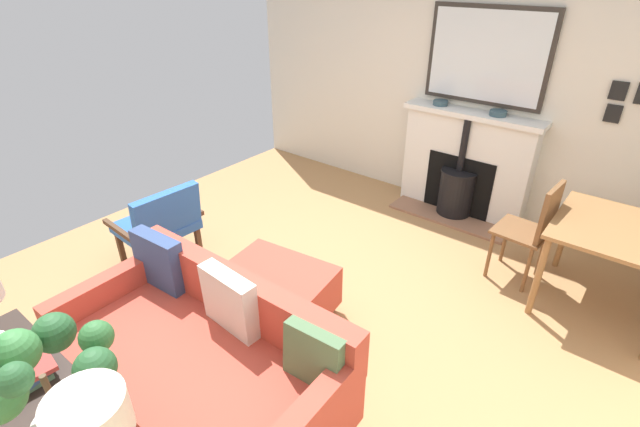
% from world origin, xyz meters
% --- Properties ---
extents(ground_plane, '(5.05, 5.26, 0.01)m').
position_xyz_m(ground_plane, '(0.00, 0.00, -0.00)').
color(ground_plane, '#A87A4C').
extents(wall_left, '(0.12, 5.26, 2.62)m').
position_xyz_m(wall_left, '(-2.52, 0.00, 1.31)').
color(wall_left, beige).
rests_on(wall_left, ground).
extents(fireplace, '(0.55, 1.41, 1.12)m').
position_xyz_m(fireplace, '(-2.31, 0.30, 0.50)').
color(fireplace, '#93664C').
rests_on(fireplace, ground).
extents(mirror_over_mantel, '(0.04, 1.17, 0.91)m').
position_xyz_m(mirror_over_mantel, '(-2.43, 0.30, 1.63)').
color(mirror_over_mantel, '#2D2823').
extents(mantel_bowl_near, '(0.15, 0.15, 0.05)m').
position_xyz_m(mantel_bowl_near, '(-2.34, -0.06, 1.15)').
color(mantel_bowl_near, '#334C56').
rests_on(mantel_bowl_near, fireplace).
extents(mantel_bowl_far, '(0.16, 0.16, 0.05)m').
position_xyz_m(mantel_bowl_far, '(-2.34, 0.54, 1.15)').
color(mantel_bowl_far, '#334C56').
rests_on(mantel_bowl_far, fireplace).
extents(sofa, '(0.97, 1.82, 0.83)m').
position_xyz_m(sofa, '(0.99, 0.09, 0.34)').
color(sofa, '#B2B2B7').
rests_on(sofa, ground).
extents(ottoman, '(0.65, 0.86, 0.42)m').
position_xyz_m(ottoman, '(0.14, -0.09, 0.25)').
color(ottoman, '#B2B2B7').
rests_on(ottoman, ground).
extents(armchair_accent, '(0.71, 0.62, 0.78)m').
position_xyz_m(armchair_accent, '(0.28, -1.37, 0.43)').
color(armchair_accent, '#4C3321').
rests_on(armchair_accent, ground).
extents(console_table, '(0.36, 1.54, 0.73)m').
position_xyz_m(console_table, '(1.79, 0.10, 0.64)').
color(console_table, black).
rests_on(console_table, ground).
extents(table_lamp_far_end, '(0.26, 0.26, 0.48)m').
position_xyz_m(table_lamp_far_end, '(1.79, 0.67, 1.11)').
color(table_lamp_far_end, '#B2B2B7').
rests_on(table_lamp_far_end, console_table).
extents(potted_plant, '(0.50, 0.53, 0.62)m').
position_xyz_m(potted_plant, '(1.80, 0.36, 1.09)').
color(potted_plant, silver).
rests_on(potted_plant, console_table).
extents(book_stack, '(0.28, 0.23, 0.08)m').
position_xyz_m(book_stack, '(1.80, -0.09, 0.77)').
color(book_stack, '#4C7056').
rests_on(book_stack, console_table).
extents(dining_table, '(0.91, 0.87, 0.73)m').
position_xyz_m(dining_table, '(-1.48, 1.82, 0.63)').
color(dining_table, olive).
rests_on(dining_table, ground).
extents(dining_chair_near_fireplace, '(0.43, 0.43, 0.92)m').
position_xyz_m(dining_chair_near_fireplace, '(-1.48, 1.25, 0.54)').
color(dining_chair_near_fireplace, brown).
rests_on(dining_chair_near_fireplace, ground).
extents(photo_gallery_row, '(0.02, 0.34, 0.36)m').
position_xyz_m(photo_gallery_row, '(-2.45, 1.53, 1.42)').
color(photo_gallery_row, black).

